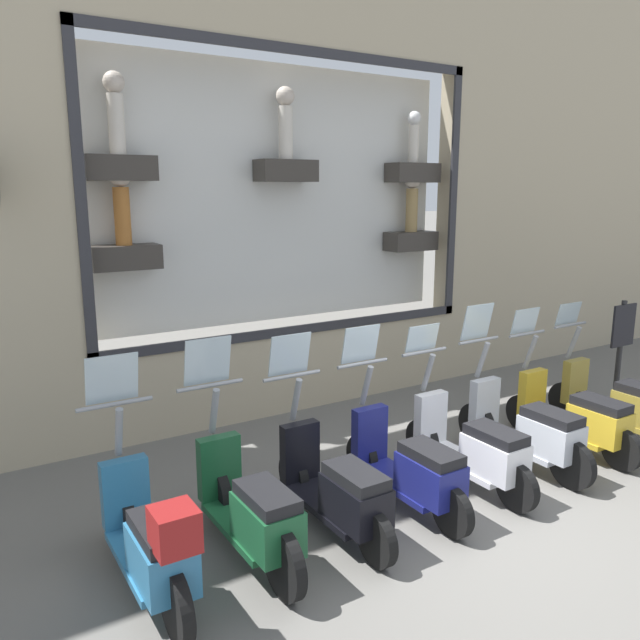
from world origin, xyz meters
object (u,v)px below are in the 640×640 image
object	(u,v)px
shop_sign_post	(620,355)
scooter_yellow_1	(578,417)
scooter_silver_2	(528,430)
scooter_green_6	(251,510)
scooter_navy_4	(410,467)
scooter_black_5	(337,489)
scooter_teal_7	(152,541)
scooter_olive_0	(621,404)
scooter_white_3	(474,448)

from	to	relation	value
shop_sign_post	scooter_yellow_1	bearing A→B (deg)	107.90
scooter_yellow_1	scooter_silver_2	xyz separation A→B (m)	(0.01, 0.82, 0.02)
scooter_yellow_1	scooter_green_6	size ratio (longest dim) A/B	0.99
scooter_yellow_1	scooter_navy_4	distance (m)	2.46
scooter_black_5	shop_sign_post	xyz separation A→B (m)	(0.47, -4.74, 0.41)
shop_sign_post	scooter_navy_4	bearing A→B (deg)	96.85
scooter_teal_7	scooter_navy_4	bearing A→B (deg)	-88.73
scooter_black_5	scooter_teal_7	size ratio (longest dim) A/B	0.99
scooter_navy_4	scooter_teal_7	size ratio (longest dim) A/B	0.99
scooter_olive_0	scooter_black_5	size ratio (longest dim) A/B	1.00
scooter_yellow_1	scooter_teal_7	bearing A→B (deg)	90.61
scooter_olive_0	scooter_navy_4	distance (m)	3.27
scooter_yellow_1	scooter_black_5	size ratio (longest dim) A/B	1.00
scooter_yellow_1	shop_sign_post	xyz separation A→B (m)	(0.47, -1.46, 0.42)
scooter_silver_2	scooter_black_5	xyz separation A→B (m)	(-0.01, 2.46, -0.02)
scooter_olive_0	scooter_navy_4	world-z (taller)	scooter_navy_4
scooter_silver_2	scooter_white_3	world-z (taller)	scooter_silver_2
scooter_olive_0	scooter_white_3	size ratio (longest dim) A/B	1.00
scooter_silver_2	scooter_green_6	bearing A→B (deg)	89.93
scooter_olive_0	scooter_green_6	world-z (taller)	scooter_green_6
scooter_olive_0	scooter_teal_7	bearing A→B (deg)	90.55
scooter_green_6	shop_sign_post	distance (m)	5.59
scooter_teal_7	scooter_yellow_1	bearing A→B (deg)	-89.39
scooter_yellow_1	shop_sign_post	distance (m)	1.59
scooter_yellow_1	scooter_white_3	size ratio (longest dim) A/B	1.00
scooter_black_5	scooter_green_6	bearing A→B (deg)	89.36
scooter_white_3	scooter_black_5	xyz separation A→B (m)	(0.00, 1.64, 0.00)
scooter_white_3	scooter_teal_7	distance (m)	3.28
scooter_silver_2	scooter_teal_7	size ratio (longest dim) A/B	1.00
scooter_white_3	scooter_black_5	bearing A→B (deg)	89.92
scooter_white_3	scooter_navy_4	world-z (taller)	scooter_navy_4
scooter_silver_2	scooter_black_5	distance (m)	2.46
scooter_green_6	shop_sign_post	xyz separation A→B (m)	(0.46, -5.56, 0.38)
scooter_teal_7	shop_sign_post	xyz separation A→B (m)	(0.52, -6.37, 0.35)
scooter_green_6	shop_sign_post	bearing A→B (deg)	-85.26
scooter_green_6	scooter_teal_7	size ratio (longest dim) A/B	1.00
scooter_black_5	shop_sign_post	distance (m)	4.78
shop_sign_post	scooter_teal_7	bearing A→B (deg)	94.71
scooter_green_6	scooter_olive_0	bearing A→B (deg)	-90.11
scooter_navy_4	scooter_teal_7	world-z (taller)	scooter_teal_7
scooter_navy_4	scooter_silver_2	bearing A→B (deg)	-89.79
scooter_silver_2	scooter_teal_7	bearing A→B (deg)	90.84
scooter_silver_2	scooter_green_6	distance (m)	3.27
scooter_olive_0	scooter_silver_2	world-z (taller)	scooter_silver_2
scooter_silver_2	scooter_teal_7	world-z (taller)	scooter_silver_2
scooter_olive_0	scooter_yellow_1	world-z (taller)	scooter_yellow_1
scooter_black_5	scooter_teal_7	bearing A→B (deg)	91.93
scooter_black_5	scooter_green_6	distance (m)	0.82
scooter_olive_0	scooter_black_5	bearing A→B (deg)	89.99
shop_sign_post	scooter_white_3	bearing A→B (deg)	98.66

